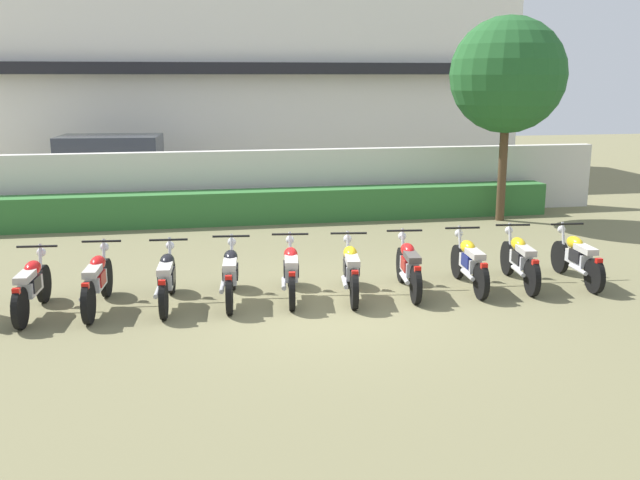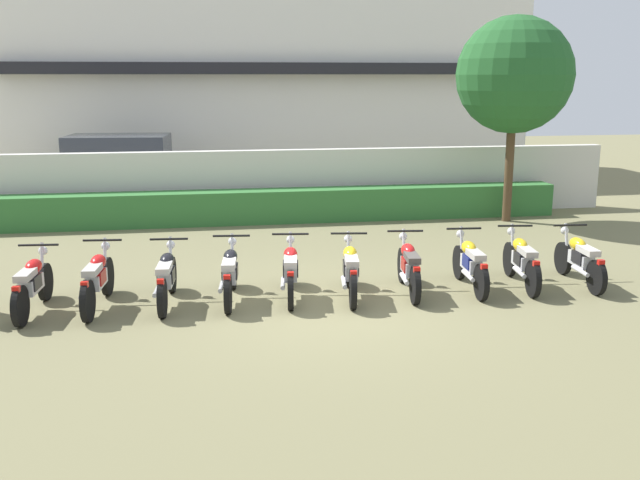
{
  "view_description": "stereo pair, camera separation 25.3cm",
  "coord_description": "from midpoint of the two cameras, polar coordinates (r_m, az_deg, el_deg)",
  "views": [
    {
      "loc": [
        -2.14,
        -10.39,
        3.47
      ],
      "look_at": [
        0.0,
        0.81,
        0.88
      ],
      "focal_mm": 40.48,
      "sensor_mm": 36.0,
      "label": 1
    },
    {
      "loc": [
        -1.89,
        -10.43,
        3.47
      ],
      "look_at": [
        0.0,
        0.81,
        0.88
      ],
      "focal_mm": 40.48,
      "sensor_mm": 36.0,
      "label": 2
    }
  ],
  "objects": [
    {
      "name": "building",
      "position": [
        26.28,
        -5.28,
        12.88
      ],
      "size": [
        18.26,
        6.5,
        7.04
      ],
      "color": "white",
      "rests_on": "ground"
    },
    {
      "name": "motorcycle_in_row_6",
      "position": [
        11.85,
        7.64,
        -2.07
      ],
      "size": [
        0.6,
        1.82,
        0.96
      ],
      "rotation": [
        0.0,
        0.0,
        1.45
      ],
      "color": "black",
      "rests_on": "ground"
    },
    {
      "name": "tree_near_inspector",
      "position": [
        17.99,
        15.52,
        12.44
      ],
      "size": [
        2.74,
        2.74,
        4.87
      ],
      "color": "#4C3823",
      "rests_on": "ground"
    },
    {
      "name": "motorcycle_in_row_8",
      "position": [
        12.62,
        16.2,
        -1.55
      ],
      "size": [
        0.6,
        1.89,
        0.96
      ],
      "rotation": [
        0.0,
        0.0,
        1.43
      ],
      "color": "black",
      "rests_on": "ground"
    },
    {
      "name": "compound_wall",
      "position": [
        18.16,
        -3.08,
        4.48
      ],
      "size": [
        17.34,
        0.3,
        1.68
      ],
      "primitive_type": "cube",
      "color": "silver",
      "rests_on": "ground"
    },
    {
      "name": "motorcycle_in_row_2",
      "position": [
        11.37,
        -11.41,
        -2.87
      ],
      "size": [
        0.6,
        1.88,
        0.95
      ],
      "rotation": [
        0.0,
        0.0,
        1.49
      ],
      "color": "black",
      "rests_on": "ground"
    },
    {
      "name": "motorcycle_in_row_5",
      "position": [
        11.54,
        3.04,
        -2.36
      ],
      "size": [
        0.6,
        1.85,
        0.97
      ],
      "rotation": [
        0.0,
        0.0,
        1.43
      ],
      "color": "black",
      "rests_on": "ground"
    },
    {
      "name": "motorcycle_in_row_4",
      "position": [
        11.5,
        -1.72,
        -2.42
      ],
      "size": [
        0.6,
        1.86,
        0.96
      ],
      "rotation": [
        0.0,
        0.0,
        1.44
      ],
      "color": "black",
      "rests_on": "ground"
    },
    {
      "name": "motorcycle_in_row_7",
      "position": [
        12.23,
        12.38,
        -1.81
      ],
      "size": [
        0.6,
        1.85,
        0.95
      ],
      "rotation": [
        0.0,
        0.0,
        1.49
      ],
      "color": "black",
      "rests_on": "ground"
    },
    {
      "name": "hedge_row",
      "position": [
        17.54,
        -2.81,
        2.71
      ],
      "size": [
        13.88,
        0.7,
        0.79
      ],
      "primitive_type": "cube",
      "color": "#337033",
      "rests_on": "ground"
    },
    {
      "name": "parked_car",
      "position": [
        20.78,
        -14.83,
        5.4
      ],
      "size": [
        4.66,
        2.44,
        1.89
      ],
      "rotation": [
        0.0,
        0.0,
        -0.1
      ],
      "color": "silver",
      "rests_on": "ground"
    },
    {
      "name": "motorcycle_in_row_0",
      "position": [
        11.54,
        -21.22,
        -3.26
      ],
      "size": [
        0.6,
        1.84,
        0.96
      ],
      "rotation": [
        0.0,
        0.0,
        1.49
      ],
      "color": "black",
      "rests_on": "ground"
    },
    {
      "name": "motorcycle_in_row_1",
      "position": [
        11.46,
        -16.6,
        -2.99
      ],
      "size": [
        0.6,
        1.95,
        0.97
      ],
      "rotation": [
        0.0,
        0.0,
        1.48
      ],
      "color": "black",
      "rests_on": "ground"
    },
    {
      "name": "motorcycle_in_row_3",
      "position": [
        11.42,
        -6.48,
        -2.61
      ],
      "size": [
        0.6,
        1.9,
        0.96
      ],
      "rotation": [
        0.0,
        0.0,
        1.46
      ],
      "color": "black",
      "rests_on": "ground"
    },
    {
      "name": "ground",
      "position": [
        11.15,
        1.35,
        -5.3
      ],
      "size": [
        60.0,
        60.0,
        0.0
      ],
      "primitive_type": "plane",
      "color": "olive"
    },
    {
      "name": "motorcycle_in_row_9",
      "position": [
        13.05,
        20.38,
        -1.41
      ],
      "size": [
        0.6,
        1.86,
        0.95
      ],
      "rotation": [
        0.0,
        0.0,
        1.5
      ],
      "color": "black",
      "rests_on": "ground"
    }
  ]
}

